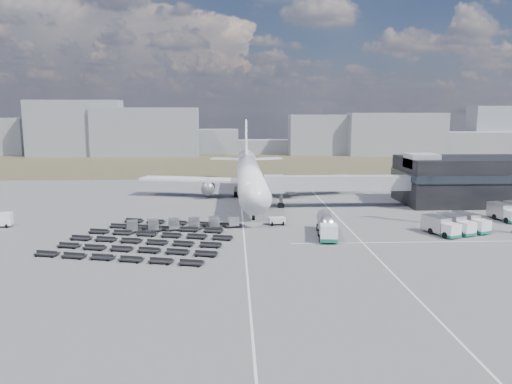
{
  "coord_description": "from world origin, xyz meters",
  "views": [
    {
      "loc": [
        -3.55,
        -80.97,
        19.84
      ],
      "look_at": [
        0.8,
        16.46,
        4.0
      ],
      "focal_mm": 35.0,
      "sensor_mm": 36.0,
      "label": 1
    }
  ],
  "objects": [
    {
      "name": "baggage_dollies",
      "position": [
        -16.84,
        -5.2,
        0.38
      ],
      "size": [
        28.08,
        28.46,
        0.76
      ],
      "rotation": [
        0.0,
        0.0,
        -0.24
      ],
      "color": "black",
      "rests_on": "ground"
    },
    {
      "name": "ground",
      "position": [
        0.0,
        0.0,
        0.0
      ],
      "size": [
        420.0,
        420.0,
        0.0
      ],
      "primitive_type": "plane",
      "color": "#565659",
      "rests_on": "ground"
    },
    {
      "name": "pushback_tug",
      "position": [
        4.0,
        4.82,
        0.66
      ],
      "size": [
        2.99,
        1.89,
        1.33
      ],
      "primitive_type": "cube",
      "rotation": [
        0.0,
        0.0,
        0.11
      ],
      "color": "white",
      "rests_on": "ground"
    },
    {
      "name": "fuel_tanker",
      "position": [
        11.24,
        -3.65,
        1.73
      ],
      "size": [
        3.88,
        10.96,
        3.47
      ],
      "rotation": [
        0.0,
        0.0,
        -0.11
      ],
      "color": "white",
      "rests_on": "ground"
    },
    {
      "name": "jet_bridge",
      "position": [
        15.9,
        20.42,
        5.05
      ],
      "size": [
        30.3,
        3.8,
        7.05
      ],
      "color": "#939399",
      "rests_on": "ground"
    },
    {
      "name": "airliner",
      "position": [
        0.0,
        32.38,
        5.29
      ],
      "size": [
        51.59,
        64.53,
        17.62
      ],
      "color": "white",
      "rests_on": "ground"
    },
    {
      "name": "grass_strip",
      "position": [
        0.0,
        110.0,
        0.01
      ],
      "size": [
        420.0,
        90.0,
        0.01
      ],
      "primitive_type": "cube",
      "color": "#48402B",
      "rests_on": "ground"
    },
    {
      "name": "lane_markings",
      "position": [
        9.77,
        3.0,
        0.01
      ],
      "size": [
        47.12,
        110.0,
        0.01
      ],
      "color": "silver",
      "rests_on": "ground"
    },
    {
      "name": "catering_truck",
      "position": [
        2.95,
        38.17,
        1.51
      ],
      "size": [
        3.14,
        6.64,
        2.96
      ],
      "rotation": [
        0.0,
        0.0,
        -0.08
      ],
      "color": "white",
      "rests_on": "ground"
    },
    {
      "name": "service_trucks_near",
      "position": [
        32.91,
        -2.4,
        1.47
      ],
      "size": [
        10.71,
        9.49,
        2.7
      ],
      "rotation": [
        0.0,
        0.0,
        0.38
      ],
      "color": "white",
      "rests_on": "ground"
    },
    {
      "name": "terminal",
      "position": [
        47.77,
        23.96,
        5.25
      ],
      "size": [
        30.4,
        16.4,
        11.0
      ],
      "color": "black",
      "rests_on": "ground"
    },
    {
      "name": "skyline",
      "position": [
        0.29,
        148.7,
        9.16
      ],
      "size": [
        331.68,
        27.69,
        24.62
      ],
      "color": "gray",
      "rests_on": "ground"
    },
    {
      "name": "uld_row",
      "position": [
        -12.03,
        1.64,
        1.07
      ],
      "size": [
        19.71,
        5.25,
        1.79
      ],
      "rotation": [
        0.0,
        0.0,
        0.18
      ],
      "color": "black",
      "rests_on": "ground"
    }
  ]
}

